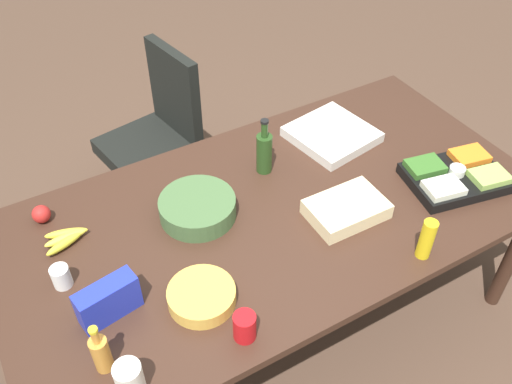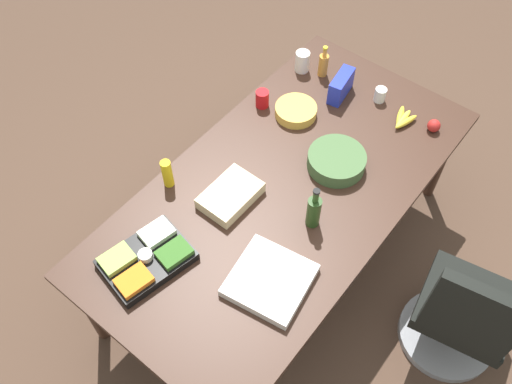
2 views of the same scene
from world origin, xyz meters
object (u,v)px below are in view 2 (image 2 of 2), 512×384
Objects in this scene: conference_table at (284,194)px; red_solo_cup at (262,99)px; sheet_cake at (230,195)px; chip_bowl at (296,111)px; mayo_jar at (302,61)px; wine_bottle at (314,211)px; veggie_tray at (147,259)px; pizza_box at (270,280)px; chip_bag_blue at (341,86)px; mustard_bottle at (167,173)px; apple_red at (434,126)px; banana_bunch at (403,119)px; dressing_bottle at (323,64)px; salad_bowl at (336,161)px; office_chair at (461,319)px; paper_cup at (380,95)px.

red_solo_cup is at bearing 49.37° from conference_table.
sheet_cake reaches higher than chip_bowl.
wine_bottle reaches higher than mayo_jar.
veggie_tray reaches higher than pizza_box.
mustard_bottle is (-1.15, 0.35, 0.02)m from chip_bag_blue.
chip_bowl is 1.38× the size of mustard_bottle.
veggie_tray is at bearing 109.07° from pizza_box.
conference_table is 4.93× the size of veggie_tray.
apple_red is at bearing -28.48° from sheet_cake.
mustard_bottle is at bearing 31.17° from veggie_tray.
apple_red reaches higher than banana_bunch.
banana_bunch is at bearing 106.56° from apple_red.
dressing_bottle is at bearing 10.99° from chip_bowl.
mayo_jar is (0.52, 0.61, 0.02)m from salad_bowl.
pizza_box is 1.19m from red_solo_cup.
pizza_box is at bearing 127.65° from office_chair.
office_chair is 5.11× the size of banana_bunch.
salad_bowl reaches higher than pizza_box.
dressing_bottle reaches higher than sheet_cake.
veggie_tray is 0.86m from wine_bottle.
pizza_box is 1.13m from chip_bowl.
mayo_jar is 1.24× the size of red_solo_cup.
conference_table is 16.96× the size of mayo_jar.
conference_table is 21.10× the size of red_solo_cup.
sheet_cake is 0.46m from wine_bottle.
banana_bunch is at bearing -17.54° from veggie_tray.
red_solo_cup is (0.91, 0.76, 0.03)m from pizza_box.
mayo_jar is 0.41m from red_solo_cup.
dressing_bottle is (0.39, 0.08, 0.05)m from chip_bowl.
salad_bowl is 4.24× the size of apple_red.
pizza_box is 0.42m from wine_bottle.
mayo_jar is (0.82, 0.47, 0.13)m from conference_table.
conference_table is at bearing -168.47° from chip_bag_blue.
mayo_jar is 1.52× the size of paper_cup.
banana_bunch is 0.77× the size of chip_bowl.
apple_red is 0.98m from wine_bottle.
wine_bottle reaches higher than office_chair.
salad_bowl is at bearing -43.71° from mustard_bottle.
salad_bowl is (0.54, -0.31, 0.01)m from sheet_cake.
pizza_box is 4.00× the size of paper_cup.
salad_bowl is 0.75m from dressing_bottle.
conference_table is 0.97m from apple_red.
office_chair is 3.52× the size of wine_bottle.
wine_bottle is at bearing -3.60° from pizza_box.
mustard_bottle is at bearing 178.56° from mayo_jar.
salad_bowl is at bearing 152.90° from apple_red.
paper_cup is at bearing 54.14° from office_chair.
salad_bowl is at bearing 80.30° from office_chair.
veggie_tray is at bearing 162.42° from conference_table.
veggie_tray is at bearing 176.62° from chip_bag_blue.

